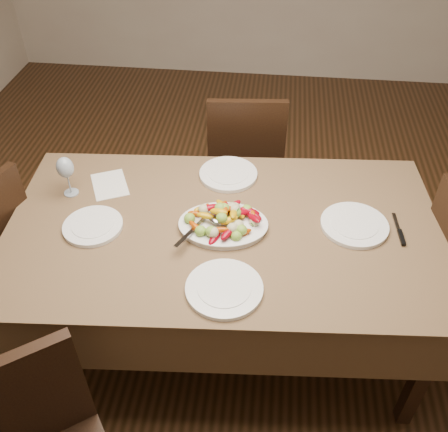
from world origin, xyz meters
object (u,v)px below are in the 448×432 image
Objects in this scene: chair_far at (245,157)px; plate_far at (228,174)px; serving_platter at (223,226)px; plate_left at (93,226)px; plate_near at (224,289)px; wine_glass at (67,175)px; dining_table at (224,286)px; plate_right at (354,225)px.

chair_far reaches higher than plate_far.
serving_platter is 0.37m from plate_far.
plate_far is (-0.04, -0.58, 0.29)m from chair_far.
serving_platter is at bearing 6.25° from plate_left.
serving_platter is 0.55m from plate_left.
plate_near is 0.91m from wine_glass.
dining_table is 7.37× the size of plate_left.
dining_table is 0.67m from plate_right.
wine_glass is (-1.26, 0.08, 0.09)m from plate_right.
plate_far is (-0.02, 0.36, 0.39)m from dining_table.
chair_far is at bearing 88.76° from serving_platter.
plate_left and plate_far have the same top height.
chair_far is (0.02, 0.94, 0.10)m from dining_table.
dining_table is 6.50× the size of plate_right.
chair_far is at bearing 86.13° from plate_far.
chair_far is 4.64× the size of wine_glass.
dining_table is at bearing -173.14° from plate_right.
plate_left is (-0.54, -0.06, -0.00)m from serving_platter.
plate_left reaches higher than dining_table.
plate_right is 0.64m from plate_far.
plate_right is (1.09, 0.13, 0.00)m from plate_left.
plate_near is at bearing 85.71° from chair_far.
plate_right reaches higher than dining_table.
chair_far is 3.30× the size of plate_near.
wine_glass is (-0.70, -0.21, 0.09)m from plate_far.
dining_table is at bearing -11.61° from wine_glass.
plate_right is 1.38× the size of wine_glass.
serving_platter is 1.45× the size of plate_left.
plate_right is 1.03× the size of plate_far.
plate_near is (0.59, -0.28, 0.00)m from plate_left.
chair_far reaches higher than dining_table.
serving_platter reaches higher than plate_left.
wine_glass reaches higher than plate_right.
plate_right is at bearing 7.64° from serving_platter.
chair_far reaches higher than plate_left.
serving_platter is at bearing 97.24° from plate_near.
serving_platter is at bearing -12.25° from wine_glass.
dining_table is 0.94m from chair_far.
serving_platter is 0.74m from wine_glass.
chair_far is 1.15m from wine_glass.
chair_far reaches higher than plate_near.
chair_far is 1.32m from plate_near.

